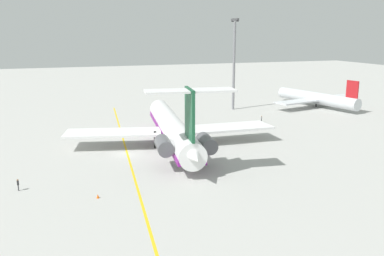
{
  "coord_description": "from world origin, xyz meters",
  "views": [
    {
      "loc": [
        70.92,
        -12.36,
        21.12
      ],
      "look_at": [
        -2.86,
        13.07,
        3.11
      ],
      "focal_mm": 38.9,
      "sensor_mm": 36.0,
      "label": 1
    }
  ],
  "objects_px": {
    "ground_crew_near_tail": "(262,118)",
    "ground_crew_near_nose": "(18,183)",
    "airliner_far_left": "(314,98)",
    "main_jetliner": "(173,128)",
    "safety_cone_nose": "(98,196)",
    "light_mast": "(234,60)"
  },
  "relations": [
    {
      "from": "airliner_far_left",
      "to": "ground_crew_near_tail",
      "type": "bearing_deg",
      "value": 107.55
    },
    {
      "from": "airliner_far_left",
      "to": "ground_crew_near_nose",
      "type": "bearing_deg",
      "value": 105.99
    },
    {
      "from": "airliner_far_left",
      "to": "light_mast",
      "type": "distance_m",
      "value": 26.79
    },
    {
      "from": "airliner_far_left",
      "to": "light_mast",
      "type": "height_order",
      "value": "light_mast"
    },
    {
      "from": "airliner_far_left",
      "to": "ground_crew_near_tail",
      "type": "distance_m",
      "value": 29.22
    },
    {
      "from": "light_mast",
      "to": "safety_cone_nose",
      "type": "bearing_deg",
      "value": -39.38
    },
    {
      "from": "main_jetliner",
      "to": "airliner_far_left",
      "type": "distance_m",
      "value": 58.77
    },
    {
      "from": "main_jetliner",
      "to": "safety_cone_nose",
      "type": "bearing_deg",
      "value": 149.01
    },
    {
      "from": "main_jetliner",
      "to": "ground_crew_near_tail",
      "type": "height_order",
      "value": "main_jetliner"
    },
    {
      "from": "ground_crew_near_nose",
      "to": "light_mast",
      "type": "bearing_deg",
      "value": -134.53
    },
    {
      "from": "main_jetliner",
      "to": "airliner_far_left",
      "type": "xyz_separation_m",
      "value": [
        -28.78,
        51.23,
        -1.03
      ]
    },
    {
      "from": "airliner_far_left",
      "to": "ground_crew_near_nose",
      "type": "xyz_separation_m",
      "value": [
        43.06,
        -77.53,
        -1.52
      ]
    },
    {
      "from": "ground_crew_near_nose",
      "to": "safety_cone_nose",
      "type": "height_order",
      "value": "ground_crew_near_nose"
    },
    {
      "from": "ground_crew_near_tail",
      "to": "safety_cone_nose",
      "type": "xyz_separation_m",
      "value": [
        34.43,
        -42.46,
        -0.83
      ]
    },
    {
      "from": "ground_crew_near_tail",
      "to": "light_mast",
      "type": "xyz_separation_m",
      "value": [
        -18.47,
        0.96,
        12.48
      ]
    },
    {
      "from": "ground_crew_near_tail",
      "to": "ground_crew_near_nose",
      "type": "bearing_deg",
      "value": -96.11
    },
    {
      "from": "airliner_far_left",
      "to": "ground_crew_near_nose",
      "type": "relative_size",
      "value": 17.43
    },
    {
      "from": "ground_crew_near_nose",
      "to": "safety_cone_nose",
      "type": "relative_size",
      "value": 3.04
    },
    {
      "from": "ground_crew_near_tail",
      "to": "safety_cone_nose",
      "type": "relative_size",
      "value": 3.17
    },
    {
      "from": "safety_cone_nose",
      "to": "light_mast",
      "type": "bearing_deg",
      "value": 140.62
    },
    {
      "from": "main_jetliner",
      "to": "light_mast",
      "type": "xyz_separation_m",
      "value": [
        -32.39,
        27.08,
        9.97
      ]
    },
    {
      "from": "ground_crew_near_tail",
      "to": "airliner_far_left",
      "type": "bearing_deg",
      "value": 86.21
    }
  ]
}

